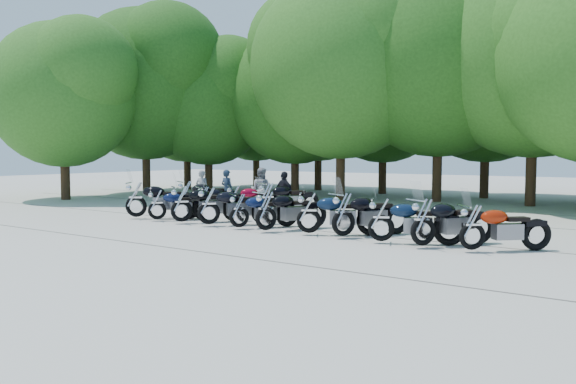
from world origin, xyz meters
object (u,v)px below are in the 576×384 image
Objects in this scene: rider_1 at (261,190)px; rider_0 at (202,190)px; motorcycle_1 at (157,203)px; motorcycle_3 at (209,204)px; rider_2 at (284,193)px; motorcycle_6 at (309,211)px; motorcycle_0 at (136,198)px; motorcycle_14 at (267,198)px; rider_3 at (227,190)px; motorcycle_8 at (381,218)px; motorcycle_9 at (423,220)px; motorcycle_11 at (187,194)px; motorcycle_7 at (343,213)px; motorcycle_10 at (473,225)px; motorcycle_5 at (266,209)px; motorcycle_12 at (204,198)px; motorcycle_13 at (235,198)px; motorcycle_4 at (239,209)px.

rider_0 is at bearing -9.33° from rider_1.
motorcycle_3 is at bearing -140.56° from motorcycle_1.
rider_2 is (1.24, -0.21, -0.06)m from rider_1.
rider_2 is at bearing 168.53° from rider_0.
motorcycle_3 is 1.52× the size of rider_2.
motorcycle_0 is at bearing 59.71° from motorcycle_6.
rider_3 is (-2.87, 1.21, 0.10)m from motorcycle_14.
motorcycle_8 is at bearing -141.08° from motorcycle_3.
motorcycle_14 is (-6.83, 3.00, 0.03)m from motorcycle_9.
rider_1 is at bearing -64.59° from motorcycle_0.
rider_2 is (2.48, 3.91, 0.21)m from motorcycle_1.
motorcycle_3 is 4.41m from motorcycle_11.
motorcycle_7 is 1.11× the size of motorcycle_10.
motorcycle_3 is 1.06× the size of motorcycle_8.
rider_0 is 0.99× the size of rider_2.
motorcycle_8 is 0.95× the size of motorcycle_11.
motorcycle_8 is 1.43× the size of rider_2.
motorcycle_12 is at bearing -5.00° from motorcycle_5.
rider_2 is at bearing -66.93° from motorcycle_14.
motorcycle_5 is at bearing -142.23° from motorcycle_3.
motorcycle_14 is 1.55× the size of rider_2.
rider_0 is (-9.68, 3.89, 0.14)m from motorcycle_8.
rider_2 reaches higher than motorcycle_9.
rider_3 is (1.10, 0.26, 0.02)m from rider_0.
motorcycle_6 reaches higher than motorcycle_8.
motorcycle_13 is 1.39× the size of rider_0.
motorcycle_10 is 11.60m from rider_3.
motorcycle_1 is 0.89× the size of motorcycle_6.
motorcycle_0 is 4.62m from motorcycle_4.
motorcycle_12 is at bearing 17.25° from motorcycle_9.
rider_3 is at bearing 27.01° from motorcycle_6.
motorcycle_4 is 5.68m from rider_3.
motorcycle_12 is (-7.27, 2.46, -0.11)m from motorcycle_7.
motorcycle_8 is 0.92× the size of motorcycle_14.
rider_1 is (-4.69, 4.01, 0.19)m from motorcycle_6.
motorcycle_7 is at bearing 129.23° from rider_1.
motorcycle_5 is 1.33m from motorcycle_6.
motorcycle_1 is 1.03× the size of motorcycle_12.
motorcycle_0 is at bearing 84.63° from rider_3.
motorcycle_8 is at bearing -125.90° from motorcycle_6.
motorcycle_8 is (9.25, -0.11, -0.07)m from motorcycle_0.
motorcycle_7 is 1.42× the size of rider_1.
motorcycle_11 is at bearing 27.79° from motorcycle_14.
motorcycle_10 is at bearing -163.59° from motorcycle_11.
motorcycle_9 is at bearing 163.25° from rider_2.
motorcycle_6 is at bearing 31.29° from motorcycle_7.
motorcycle_12 is 2.16m from rider_1.
motorcycle_1 is 0.88× the size of motorcycle_9.
motorcycle_3 is at bearing 22.59° from motorcycle_5.
rider_1 is (-1.23, 1.27, 0.15)m from motorcycle_14.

